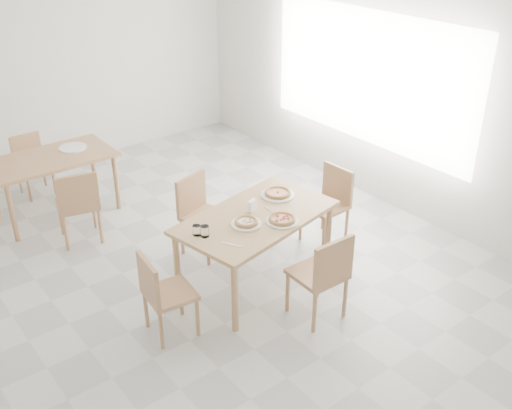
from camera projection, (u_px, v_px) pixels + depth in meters
room at (367, 78)px, 7.21m from camera, size 7.28×7.00×7.00m
main_table at (256, 222)px, 5.77m from camera, size 1.70×1.17×0.75m
chair_south at (324, 272)px, 5.31m from camera, size 0.45×0.45×0.88m
chair_north at (199, 209)px, 6.36m from camera, size 0.52×0.52×0.86m
chair_west at (161, 291)px, 5.13m from camera, size 0.44×0.44×0.81m
chair_east at (330, 199)px, 6.59m from camera, size 0.44×0.44×0.85m
plate_margherita at (278, 195)px, 6.09m from camera, size 0.35×0.35×0.02m
plate_mushroom at (246, 224)px, 5.57m from camera, size 0.29×0.29×0.02m
plate_pepperoni at (282, 221)px, 5.61m from camera, size 0.31×0.31×0.02m
pizza_margherita at (278, 193)px, 6.08m from camera, size 0.33×0.33×0.03m
pizza_mushroom at (246, 222)px, 5.56m from camera, size 0.27×0.27×0.03m
pizza_pepperoni at (282, 219)px, 5.60m from camera, size 0.29×0.29×0.03m
tumbler_a at (197, 230)px, 5.39m from camera, size 0.07×0.07×0.10m
tumbler_b at (205, 231)px, 5.36m from camera, size 0.08×0.08×0.10m
napkin_holder at (252, 206)px, 5.77m from camera, size 0.12×0.09×0.12m
fork_a at (269, 209)px, 5.83m from camera, size 0.03×0.17×0.01m
fork_b at (232, 245)px, 5.26m from camera, size 0.10×0.18×0.01m
second_table at (52, 164)px, 7.02m from camera, size 1.40×0.80×0.75m
chair_back_s at (78, 202)px, 6.49m from camera, size 0.52×0.52×0.88m
chair_back_n at (31, 160)px, 7.64m from camera, size 0.39×0.39×0.77m
plate_empty at (73, 148)px, 7.19m from camera, size 0.33×0.33×0.02m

